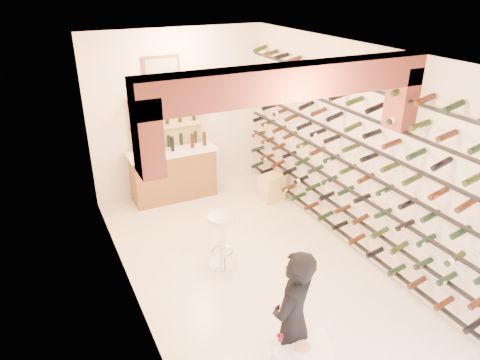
% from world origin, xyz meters
% --- Properties ---
extents(ground, '(6.00, 6.00, 0.00)m').
position_xyz_m(ground, '(0.00, 0.00, 0.00)').
color(ground, white).
rests_on(ground, ground).
extents(room_shell, '(3.52, 6.02, 3.21)m').
position_xyz_m(room_shell, '(0.00, -0.26, 2.25)').
color(room_shell, silver).
rests_on(room_shell, ground).
extents(wine_rack, '(0.32, 5.70, 2.56)m').
position_xyz_m(wine_rack, '(1.53, 0.00, 1.55)').
color(wine_rack, black).
rests_on(wine_rack, ground).
extents(back_counter, '(1.70, 0.62, 1.29)m').
position_xyz_m(back_counter, '(-0.30, 2.65, 0.53)').
color(back_counter, brown).
rests_on(back_counter, ground).
extents(back_shelving, '(1.40, 0.31, 2.73)m').
position_xyz_m(back_shelving, '(-0.30, 2.89, 1.17)').
color(back_shelving, tan).
rests_on(back_shelving, ground).
extents(white_stool, '(0.50, 0.50, 0.49)m').
position_xyz_m(white_stool, '(-0.34, -2.15, 0.24)').
color(white_stool, white).
rests_on(white_stool, ground).
extents(person, '(0.73, 0.66, 1.68)m').
position_xyz_m(person, '(-0.59, -2.14, 0.84)').
color(person, black).
rests_on(person, ground).
extents(chrome_barstool, '(0.44, 0.44, 0.85)m').
position_xyz_m(chrome_barstool, '(-0.37, 0.15, 0.49)').
color(chrome_barstool, silver).
rests_on(chrome_barstool, ground).
extents(crate_lower, '(0.47, 0.36, 0.26)m').
position_xyz_m(crate_lower, '(1.37, 1.69, 0.13)').
color(crate_lower, '#DFBE7A').
rests_on(crate_lower, ground).
extents(crate_upper, '(0.54, 0.43, 0.28)m').
position_xyz_m(crate_upper, '(1.37, 1.69, 0.40)').
color(crate_upper, '#DFBE7A').
rests_on(crate_upper, crate_lower).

